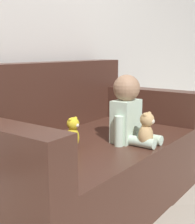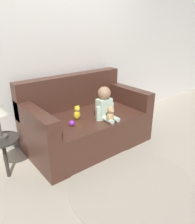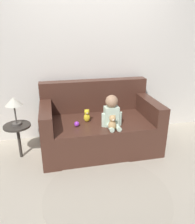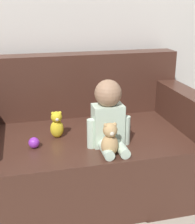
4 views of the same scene
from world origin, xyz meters
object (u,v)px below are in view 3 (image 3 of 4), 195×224
(couch, at_px, (99,126))
(side_table, at_px, (15,114))
(teddy_bear_brown, at_px, (112,123))
(plush_toy_side, at_px, (87,116))
(person_baby, at_px, (112,112))
(toy_ball, at_px, (77,124))

(couch, xyz_separation_m, side_table, (-1.14, -0.08, 0.31))
(couch, bearing_deg, teddy_bear_brown, -79.92)
(teddy_bear_brown, bearing_deg, side_table, 163.28)
(plush_toy_side, bearing_deg, person_baby, -33.41)
(teddy_bear_brown, relative_size, side_table, 0.24)
(couch, bearing_deg, side_table, -176.03)
(person_baby, bearing_deg, plush_toy_side, 146.59)
(couch, distance_m, side_table, 1.18)
(couch, xyz_separation_m, toy_ball, (-0.35, -0.22, 0.16))
(plush_toy_side, relative_size, toy_ball, 2.70)
(person_baby, xyz_separation_m, teddy_bear_brown, (-0.03, -0.15, -0.09))
(couch, bearing_deg, person_baby, -69.66)
(couch, height_order, person_baby, couch)
(couch, relative_size, person_baby, 3.88)
(couch, xyz_separation_m, person_baby, (0.11, -0.30, 0.32))
(teddy_bear_brown, bearing_deg, person_baby, 77.75)
(plush_toy_side, distance_m, side_table, 0.95)
(side_table, bearing_deg, plush_toy_side, -1.20)
(toy_ball, relative_size, side_table, 0.08)
(person_baby, bearing_deg, side_table, 170.03)
(teddy_bear_brown, bearing_deg, toy_ball, 152.86)
(teddy_bear_brown, distance_m, side_table, 1.27)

